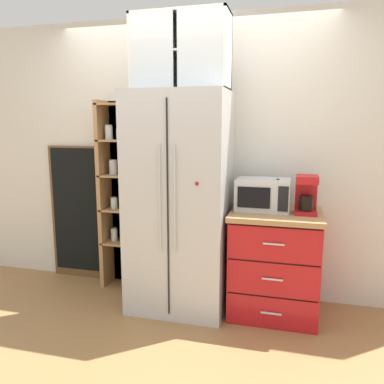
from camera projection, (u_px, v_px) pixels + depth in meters
ground_plane at (181, 303)px, 3.45m from camera, size 10.50×10.50×0.00m
wall_back_cream at (193, 158)px, 3.61m from camera, size 4.82×0.10×2.55m
refrigerator at (181, 202)px, 3.28m from camera, size 0.82×0.73×1.86m
pantry_shelf_column at (124, 193)px, 3.72m from camera, size 0.46×0.28×1.81m
counter_cabinet at (274, 262)px, 3.21m from camera, size 0.74×0.64×0.88m
microwave at (263, 194)px, 3.19m from camera, size 0.44×0.33×0.26m
coffee_maker at (306, 194)px, 3.06m from camera, size 0.17×0.20×0.31m
mug_charcoal at (277, 206)px, 3.13m from camera, size 0.12×0.08×0.10m
mug_red at (277, 207)px, 3.10m from camera, size 0.11×0.08×0.09m
bottle_green at (277, 199)px, 3.07m from camera, size 0.07×0.07×0.26m
bottle_clear at (277, 197)px, 3.15m from camera, size 0.07×0.07×0.27m
upper_cabinet at (182, 53)px, 3.11m from camera, size 0.79×0.32×0.61m
chalkboard_menu at (78, 212)px, 3.94m from camera, size 0.60×0.04×1.38m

